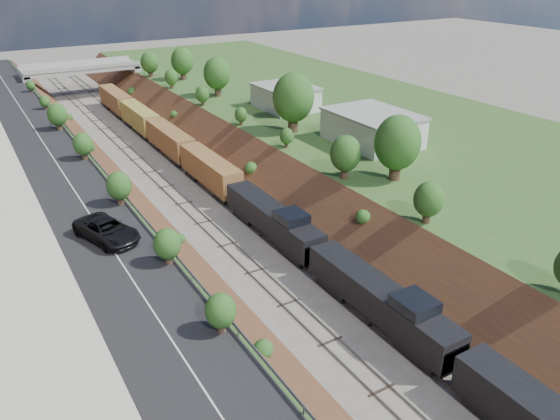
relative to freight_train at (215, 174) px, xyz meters
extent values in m
cube|color=#355B25|center=(30.40, 1.77, 0.06)|extent=(44.00, 180.00, 5.00)
cube|color=brown|center=(-13.60, 1.77, -2.44)|extent=(10.00, 180.00, 10.00)
cube|color=brown|center=(8.40, 1.77, -2.44)|extent=(10.00, 180.00, 10.00)
cube|color=gray|center=(-5.20, 1.77, -2.35)|extent=(1.58, 180.00, 0.18)
cube|color=gray|center=(0.00, 1.77, -2.35)|extent=(1.58, 180.00, 0.18)
cube|color=black|center=(-18.10, 1.77, 2.61)|extent=(8.00, 180.00, 0.10)
cube|color=#99999E|center=(-14.00, 1.77, 3.11)|extent=(0.06, 171.00, 0.30)
cube|color=gray|center=(-14.10, 63.77, 0.66)|extent=(1.50, 8.00, 6.20)
cube|color=gray|center=(8.90, 63.77, 0.66)|extent=(1.50, 8.00, 6.20)
cube|color=gray|center=(-2.60, 63.77, 3.76)|extent=(24.00, 8.00, 1.00)
cube|color=gray|center=(-2.60, 59.77, 4.56)|extent=(24.00, 0.30, 0.80)
cube|color=gray|center=(-2.60, 67.77, 4.56)|extent=(24.00, 0.30, 0.80)
cube|color=silver|center=(20.90, -6.23, 4.56)|extent=(9.00, 12.00, 4.00)
cube|color=silver|center=(20.40, 15.77, 4.36)|extent=(8.00, 10.00, 3.60)
cylinder|color=#473323|center=(14.40, -18.23, 3.87)|extent=(1.30, 1.30, 2.62)
ellipsoid|color=#24561E|center=(14.40, -18.23, 7.02)|extent=(5.25, 5.25, 6.30)
cylinder|color=#473323|center=(-14.40, -38.23, 3.17)|extent=(0.66, 0.66, 1.22)
ellipsoid|color=#24561E|center=(-14.40, -38.23, 4.64)|extent=(2.45, 2.45, 2.94)
cube|color=black|center=(0.00, -32.99, -0.21)|extent=(2.83, 17.00, 2.67)
cube|color=black|center=(0.00, -15.00, -0.21)|extent=(2.83, 17.00, 2.67)
cube|color=brown|center=(0.00, 24.83, 0.16)|extent=(2.83, 60.65, 3.40)
imported|color=black|center=(-17.95, -16.29, 3.64)|extent=(5.34, 7.75, 1.97)
camera|label=1|loc=(-26.91, -61.75, 26.02)|focal=35.00mm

